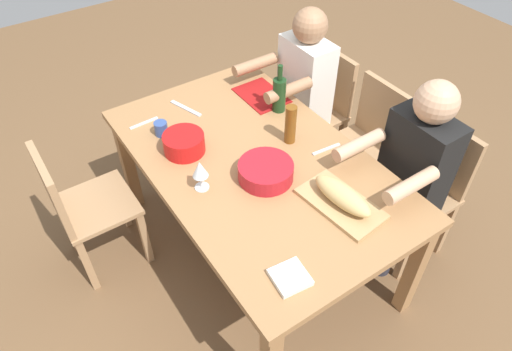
{
  "coord_description": "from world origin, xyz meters",
  "views": [
    {
      "loc": [
        1.46,
        -0.99,
        2.33
      ],
      "look_at": [
        0.0,
        0.0,
        0.63
      ],
      "focal_mm": 32.56,
      "sensor_mm": 36.0,
      "label": 1
    }
  ],
  "objects_px": {
    "chair_near_left": "(80,206)",
    "cutting_board": "(341,204)",
    "wine_glass": "(200,170)",
    "chair_far_center": "(367,141)",
    "chair_far_right": "(424,184)",
    "bread_loaf": "(342,196)",
    "cup_near_left": "(161,129)",
    "napkin_stack": "(290,277)",
    "diner_far_right": "(410,169)",
    "serving_bowl_salad": "(184,142)",
    "diner_far_left": "(300,86)",
    "beer_bottle": "(290,124)",
    "chair_far_left": "(319,105)",
    "wine_bottle": "(279,94)",
    "serving_bowl_pasta": "(266,170)",
    "dining_table": "(256,171)"
  },
  "relations": [
    {
      "from": "diner_far_left",
      "to": "chair_near_left",
      "type": "xyz_separation_m",
      "value": [
        -0.0,
        -1.48,
        -0.21
      ]
    },
    {
      "from": "bread_loaf",
      "to": "wine_bottle",
      "type": "xyz_separation_m",
      "value": [
        -0.77,
        0.2,
        0.04
      ]
    },
    {
      "from": "serving_bowl_salad",
      "to": "bread_loaf",
      "type": "relative_size",
      "value": 0.67
    },
    {
      "from": "chair_far_right",
      "to": "beer_bottle",
      "type": "relative_size",
      "value": 3.86
    },
    {
      "from": "cup_near_left",
      "to": "napkin_stack",
      "type": "distance_m",
      "value": 1.13
    },
    {
      "from": "cup_near_left",
      "to": "napkin_stack",
      "type": "xyz_separation_m",
      "value": [
        1.13,
        0.02,
        -0.03
      ]
    },
    {
      "from": "wine_bottle",
      "to": "napkin_stack",
      "type": "relative_size",
      "value": 2.07
    },
    {
      "from": "cutting_board",
      "to": "wine_glass",
      "type": "height_order",
      "value": "wine_glass"
    },
    {
      "from": "chair_far_center",
      "to": "serving_bowl_salad",
      "type": "xyz_separation_m",
      "value": [
        -0.27,
        -1.1,
        0.32
      ]
    },
    {
      "from": "diner_far_right",
      "to": "serving_bowl_salad",
      "type": "xyz_separation_m",
      "value": [
        -0.73,
        -0.92,
        0.1
      ]
    },
    {
      "from": "chair_far_right",
      "to": "beer_bottle",
      "type": "bearing_deg",
      "value": -129.25
    },
    {
      "from": "napkin_stack",
      "to": "bread_loaf",
      "type": "bearing_deg",
      "value": 113.44
    },
    {
      "from": "napkin_stack",
      "to": "cup_near_left",
      "type": "bearing_deg",
      "value": -178.92
    },
    {
      "from": "beer_bottle",
      "to": "napkin_stack",
      "type": "distance_m",
      "value": 0.87
    },
    {
      "from": "chair_near_left",
      "to": "cup_near_left",
      "type": "xyz_separation_m",
      "value": [
        0.0,
        0.52,
        0.3
      ]
    },
    {
      "from": "chair_far_right",
      "to": "cutting_board",
      "type": "xyz_separation_m",
      "value": [
        0.02,
        -0.68,
        0.27
      ]
    },
    {
      "from": "chair_near_left",
      "to": "beer_bottle",
      "type": "distance_m",
      "value": 1.21
    },
    {
      "from": "serving_bowl_salad",
      "to": "cutting_board",
      "type": "xyz_separation_m",
      "value": [
        0.75,
        0.42,
        -0.05
      ]
    },
    {
      "from": "chair_far_center",
      "to": "chair_near_left",
      "type": "distance_m",
      "value": 1.73
    },
    {
      "from": "diner_far_right",
      "to": "beer_bottle",
      "type": "xyz_separation_m",
      "value": [
        -0.49,
        -0.41,
        0.15
      ]
    },
    {
      "from": "chair_far_left",
      "to": "wine_bottle",
      "type": "xyz_separation_m",
      "value": [
        0.17,
        -0.48,
        0.37
      ]
    },
    {
      "from": "chair_near_left",
      "to": "wine_glass",
      "type": "relative_size",
      "value": 5.12
    },
    {
      "from": "chair_far_right",
      "to": "chair_far_center",
      "type": "bearing_deg",
      "value": 180.0
    },
    {
      "from": "chair_near_left",
      "to": "wine_glass",
      "type": "height_order",
      "value": "wine_glass"
    },
    {
      "from": "dining_table",
      "to": "napkin_stack",
      "type": "bearing_deg",
      "value": -23.18
    },
    {
      "from": "serving_bowl_salad",
      "to": "wine_glass",
      "type": "distance_m",
      "value": 0.3
    },
    {
      "from": "beer_bottle",
      "to": "chair_near_left",
      "type": "bearing_deg",
      "value": -112.21
    },
    {
      "from": "bread_loaf",
      "to": "cup_near_left",
      "type": "relative_size",
      "value": 4.08
    },
    {
      "from": "chair_far_center",
      "to": "beer_bottle",
      "type": "bearing_deg",
      "value": -92.54
    },
    {
      "from": "chair_far_center",
      "to": "chair_near_left",
      "type": "xyz_separation_m",
      "value": [
        -0.46,
        -1.66,
        0.0
      ]
    },
    {
      "from": "diner_far_right",
      "to": "chair_far_left",
      "type": "xyz_separation_m",
      "value": [
        -0.92,
        0.18,
        -0.21
      ]
    },
    {
      "from": "chair_far_right",
      "to": "serving_bowl_salad",
      "type": "height_order",
      "value": "chair_far_right"
    },
    {
      "from": "cup_near_left",
      "to": "chair_far_left",
      "type": "bearing_deg",
      "value": 90.1
    },
    {
      "from": "serving_bowl_pasta",
      "to": "cup_near_left",
      "type": "distance_m",
      "value": 0.65
    },
    {
      "from": "beer_bottle",
      "to": "cup_near_left",
      "type": "bearing_deg",
      "value": -128.65
    },
    {
      "from": "chair_far_left",
      "to": "serving_bowl_salad",
      "type": "distance_m",
      "value": 1.16
    },
    {
      "from": "diner_far_right",
      "to": "serving_bowl_salad",
      "type": "relative_size",
      "value": 5.58
    },
    {
      "from": "wine_bottle",
      "to": "wine_glass",
      "type": "relative_size",
      "value": 1.75
    },
    {
      "from": "chair_far_right",
      "to": "bread_loaf",
      "type": "height_order",
      "value": "same"
    },
    {
      "from": "chair_near_left",
      "to": "cutting_board",
      "type": "xyz_separation_m",
      "value": [
        0.94,
        0.98,
        0.27
      ]
    },
    {
      "from": "chair_far_left",
      "to": "wine_bottle",
      "type": "relative_size",
      "value": 2.93
    },
    {
      "from": "diner_far_left",
      "to": "napkin_stack",
      "type": "xyz_separation_m",
      "value": [
        1.13,
        -0.93,
        0.05
      ]
    },
    {
      "from": "chair_near_left",
      "to": "chair_far_right",
      "type": "bearing_deg",
      "value": 60.97
    },
    {
      "from": "diner_far_left",
      "to": "serving_bowl_pasta",
      "type": "relative_size",
      "value": 4.42
    },
    {
      "from": "chair_far_center",
      "to": "cutting_board",
      "type": "height_order",
      "value": "chair_far_center"
    },
    {
      "from": "chair_far_right",
      "to": "wine_glass",
      "type": "xyz_separation_m",
      "value": [
        -0.44,
        -1.16,
        0.37
      ]
    },
    {
      "from": "beer_bottle",
      "to": "napkin_stack",
      "type": "height_order",
      "value": "beer_bottle"
    },
    {
      "from": "cutting_board",
      "to": "wine_glass",
      "type": "bearing_deg",
      "value": -134.0
    },
    {
      "from": "serving_bowl_salad",
      "to": "cup_near_left",
      "type": "bearing_deg",
      "value": -168.46
    },
    {
      "from": "diner_far_right",
      "to": "wine_glass",
      "type": "distance_m",
      "value": 1.08
    }
  ]
}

